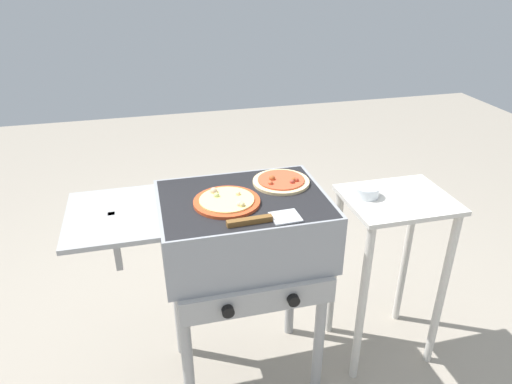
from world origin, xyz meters
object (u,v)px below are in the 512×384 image
Objects in this scene: grill at (240,232)px; pizza_cheese at (227,201)px; spatula at (265,219)px; topping_bowl_near at (367,192)px; prep_table at (391,246)px; pizza_pepperoni at (281,181)px.

pizza_cheese is at bearing -160.08° from grill.
spatula is 2.60× the size of topping_bowl_near.
prep_table is 8.13× the size of topping_bowl_near.
topping_bowl_near is at bearing 162.11° from prep_table.
grill is at bearing -175.30° from topping_bowl_near.
pizza_pepperoni reaches higher than topping_bowl_near.
topping_bowl_near is at bearing 4.70° from grill.
grill is 0.56m from topping_bowl_near.
pizza_cheese is 0.30× the size of prep_table.
pizza_pepperoni is 0.87× the size of spatula.
pizza_cheese is at bearing -155.22° from pizza_pepperoni.
spatula is (-0.14, -0.27, -0.00)m from pizza_pepperoni.
prep_table is (0.73, 0.02, -0.33)m from pizza_cheese.
spatula is 0.73m from prep_table.
topping_bowl_near is (0.55, 0.05, 0.08)m from grill.
prep_table is at bearing -17.89° from topping_bowl_near.
pizza_pepperoni is 0.59m from prep_table.
prep_table is at bearing 16.33° from spatula.
pizza_cheese is at bearing 122.45° from spatula.
pizza_pepperoni reaches higher than spatula.
spatula is at bearing -57.55° from pizza_cheese.
grill is at bearing 19.92° from pizza_cheese.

